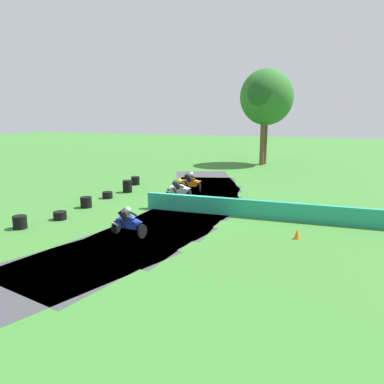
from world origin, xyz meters
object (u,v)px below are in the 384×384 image
object	(u,v)px
tire_stack_far	(107,195)
tire_stack_extra_a	(127,186)
motorcycle_chase_white	(179,189)
tire_stack_near	(20,222)
tire_stack_mid_a	(60,215)
traffic_cone	(297,234)
tire_stack_mid_b	(86,202)
tire_stack_extra_b	(135,181)
motorcycle_trailing_orange	(190,182)
motorcycle_lead_blue	(129,222)

from	to	relation	value
tire_stack_far	tire_stack_extra_a	bearing A→B (deg)	79.75
motorcycle_chase_white	tire_stack_far	world-z (taller)	motorcycle_chase_white
tire_stack_near	tire_stack_mid_a	bearing A→B (deg)	66.67
motorcycle_chase_white	traffic_cone	distance (m)	9.06
motorcycle_chase_white	tire_stack_mid_b	world-z (taller)	motorcycle_chase_white
traffic_cone	tire_stack_extra_b	bearing A→B (deg)	143.86
motorcycle_trailing_orange	tire_stack_near	bearing A→B (deg)	-115.88
motorcycle_lead_blue	tire_stack_extra_a	distance (m)	9.24
tire_stack_mid_a	tire_stack_far	xyz separation A→B (m)	(-0.18, 4.90, 0.00)
tire_stack_mid_b	traffic_cone	world-z (taller)	tire_stack_mid_b
tire_stack_near	tire_stack_mid_a	world-z (taller)	tire_stack_near
tire_stack_near	tire_stack_mid_a	distance (m)	2.02
tire_stack_far	traffic_cone	distance (m)	12.37
motorcycle_trailing_orange	tire_stack_near	size ratio (longest dim) A/B	2.73
motorcycle_lead_blue	tire_stack_far	bearing A→B (deg)	127.23
motorcycle_chase_white	motorcycle_trailing_orange	world-z (taller)	motorcycle_trailing_orange
tire_stack_mid_b	tire_stack_far	distance (m)	2.41
motorcycle_trailing_orange	tire_stack_extra_a	world-z (taller)	motorcycle_trailing_orange
tire_stack_extra_b	tire_stack_mid_a	bearing A→B (deg)	-87.00
tire_stack_mid_a	tire_stack_extra_a	xyz separation A→B (m)	(0.18, 6.86, 0.20)
traffic_cone	tire_stack_near	bearing A→B (deg)	-168.41
motorcycle_lead_blue	tire_stack_far	xyz separation A→B (m)	(-4.70, 6.19, -0.45)
tire_stack_mid_b	traffic_cone	bearing A→B (deg)	-8.99
motorcycle_lead_blue	tire_stack_extra_b	xyz separation A→B (m)	(-5.02, 10.67, -0.35)
tire_stack_near	tire_stack_mid_b	world-z (taller)	same
motorcycle_lead_blue	motorcycle_chase_white	xyz separation A→B (m)	(-0.36, 7.32, -0.02)
tire_stack_mid_a	tire_stack_extra_a	distance (m)	6.87
tire_stack_extra_b	motorcycle_chase_white	bearing A→B (deg)	-35.78
motorcycle_chase_white	tire_stack_mid_a	world-z (taller)	motorcycle_chase_white
tire_stack_extra_a	tire_stack_extra_b	bearing A→B (deg)	104.90
motorcycle_lead_blue	tire_stack_far	world-z (taller)	motorcycle_lead_blue
tire_stack_far	traffic_cone	bearing A→B (deg)	-20.02
motorcycle_lead_blue	tire_stack_far	size ratio (longest dim) A/B	2.73
tire_stack_mid_a	tire_stack_extra_b	distance (m)	9.39
motorcycle_trailing_orange	tire_stack_extra_a	distance (m)	4.19
motorcycle_chase_white	tire_stack_extra_a	bearing A→B (deg)	168.16
motorcycle_lead_blue	motorcycle_trailing_orange	size ratio (longest dim) A/B	1.00
motorcycle_chase_white	tire_stack_mid_b	xyz separation A→B (m)	(-4.28, -3.54, -0.33)
motorcycle_trailing_orange	tire_stack_near	distance (m)	11.26
traffic_cone	tire_stack_mid_b	bearing A→B (deg)	171.01
motorcycle_lead_blue	tire_stack_mid_b	bearing A→B (deg)	140.85
tire_stack_extra_a	traffic_cone	size ratio (longest dim) A/B	1.82
motorcycle_trailing_orange	traffic_cone	world-z (taller)	motorcycle_trailing_orange
tire_stack_near	tire_stack_mid_a	size ratio (longest dim) A/B	0.96
motorcycle_lead_blue	tire_stack_near	bearing A→B (deg)	-174.00
motorcycle_trailing_orange	tire_stack_mid_b	distance (m)	7.18
motorcycle_trailing_orange	tire_stack_far	xyz separation A→B (m)	(-4.29, -3.38, -0.45)
tire_stack_mid_b	tire_stack_far	xyz separation A→B (m)	(-0.06, 2.40, -0.10)
tire_stack_extra_a	tire_stack_extra_b	world-z (taller)	tire_stack_extra_a
tire_stack_far	tire_stack_mid_a	bearing A→B (deg)	-87.94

